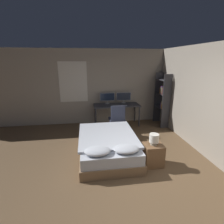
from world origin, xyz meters
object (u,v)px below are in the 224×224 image
at_px(office_chair, 117,121).
at_px(desk, 117,107).
at_px(monitor_right, 124,97).
at_px(monitor_left, 107,97).
at_px(nightstand, 153,155).
at_px(bed, 108,145).
at_px(keyboard, 118,106).
at_px(bedside_lamp, 154,138).
at_px(bookshelf, 163,97).
at_px(computer_mouse, 126,106).

bearing_deg(office_chair, desk, 81.57).
xyz_separation_m(desk, monitor_right, (0.31, 0.24, 0.32)).
height_order(monitor_left, monitor_right, same).
bearing_deg(nightstand, office_chair, 103.87).
height_order(bed, desk, desk).
relative_size(bed, keyboard, 4.79).
height_order(nightstand, monitor_right, monitor_right).
bearing_deg(bedside_lamp, desk, 98.00).
relative_size(bedside_lamp, bookshelf, 0.14).
distance_m(monitor_left, monitor_right, 0.61).
distance_m(monitor_right, office_chair, 1.21).
bearing_deg(desk, office_chair, -98.43).
distance_m(desk, monitor_left, 0.50).
height_order(bedside_lamp, desk, desk).
bearing_deg(bed, monitor_right, 69.03).
height_order(monitor_right, bookshelf, bookshelf).
bearing_deg(bookshelf, bedside_lamp, -117.50).
height_order(bed, keyboard, keyboard).
bearing_deg(bed, bedside_lamp, -31.62).
bearing_deg(monitor_left, desk, -37.82).
height_order(bedside_lamp, computer_mouse, computer_mouse).
relative_size(desk, computer_mouse, 23.49).
height_order(bed, bookshelf, bookshelf).
bearing_deg(bedside_lamp, monitor_right, 91.33).
bearing_deg(monitor_left, keyboard, -57.03).
height_order(computer_mouse, bookshelf, bookshelf).
distance_m(keyboard, bookshelf, 1.65).
xyz_separation_m(keyboard, bookshelf, (1.63, -0.03, 0.28)).
height_order(monitor_right, keyboard, monitor_right).
height_order(bed, monitor_left, monitor_left).
xyz_separation_m(office_chair, bookshelf, (1.73, 0.46, 0.66)).
bearing_deg(keyboard, desk, 90.00).
relative_size(nightstand, monitor_right, 0.91).
bearing_deg(nightstand, bookshelf, 62.50).
bearing_deg(keyboard, office_chair, -102.42).
relative_size(bedside_lamp, desk, 0.15).
xyz_separation_m(bed, desk, (0.58, 2.08, 0.42)).
bearing_deg(bed, keyboard, 72.51).
distance_m(bed, monitor_left, 2.45).
distance_m(monitor_left, keyboard, 0.61).
bearing_deg(bed, desk, 74.39).
relative_size(bedside_lamp, monitor_right, 0.46).
bearing_deg(monitor_left, bookshelf, -14.54).
bearing_deg(bookshelf, monitor_right, 159.19).
height_order(desk, keyboard, keyboard).
bearing_deg(bed, nightstand, -31.62).
relative_size(nightstand, keyboard, 1.21).
xyz_separation_m(nightstand, bedside_lamp, (0.00, 0.00, 0.41)).
height_order(nightstand, keyboard, keyboard).
height_order(office_chair, bookshelf, bookshelf).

